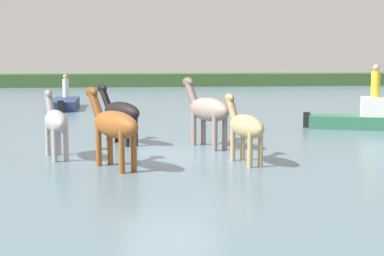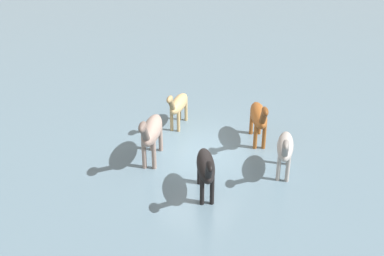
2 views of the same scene
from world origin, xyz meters
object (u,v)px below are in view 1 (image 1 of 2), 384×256
(horse_chestnut_trailing, at_px, (207,109))
(horse_dark_mare, at_px, (56,121))
(boat_launch_far, at_px, (65,105))
(horse_mid_herd, at_px, (120,112))
(horse_gray_outer, at_px, (245,126))
(person_boatman_standing, at_px, (376,82))
(horse_lead, at_px, (114,125))
(person_helmsman_aft, at_px, (66,87))
(boat_motor_center, at_px, (370,121))

(horse_chestnut_trailing, bearing_deg, horse_dark_mare, 85.84)
(boat_launch_far, bearing_deg, horse_mid_herd, -168.42)
(horse_gray_outer, height_order, person_boatman_standing, person_boatman_standing)
(horse_chestnut_trailing, bearing_deg, boat_launch_far, -0.62)
(horse_chestnut_trailing, height_order, horse_mid_herd, horse_chestnut_trailing)
(horse_chestnut_trailing, distance_m, horse_lead, 3.96)
(person_helmsman_aft, bearing_deg, boat_motor_center, -41.38)
(horse_chestnut_trailing, height_order, boat_motor_center, horse_chestnut_trailing)
(horse_gray_outer, distance_m, person_helmsman_aft, 17.74)
(horse_mid_herd, bearing_deg, person_boatman_standing, -106.54)
(horse_mid_herd, bearing_deg, horse_gray_outer, -172.18)
(boat_launch_far, bearing_deg, boat_motor_center, -131.88)
(person_helmsman_aft, bearing_deg, horse_lead, -81.23)
(boat_motor_center, bearing_deg, horse_dark_mare, -135.54)
(person_helmsman_aft, bearing_deg, horse_gray_outer, -70.88)
(horse_mid_herd, bearing_deg, person_helmsman_aft, -19.85)
(person_helmsman_aft, bearing_deg, horse_dark_mare, -85.83)
(person_boatman_standing, bearing_deg, horse_gray_outer, -135.15)
(horse_chestnut_trailing, distance_m, person_helmsman_aft, 15.03)
(horse_lead, bearing_deg, person_boatman_standing, -84.42)
(horse_dark_mare, height_order, person_boatman_standing, person_boatman_standing)
(person_boatman_standing, bearing_deg, horse_dark_mare, -156.28)
(horse_mid_herd, relative_size, horse_dark_mare, 0.95)
(boat_motor_center, bearing_deg, horse_chestnut_trailing, -131.43)
(horse_chestnut_trailing, distance_m, horse_mid_herd, 2.69)
(person_helmsman_aft, bearing_deg, horse_mid_herd, -78.02)
(horse_mid_herd, xyz_separation_m, person_helmsman_aft, (-2.78, 13.11, 0.16))
(horse_gray_outer, xyz_separation_m, horse_dark_mare, (-4.69, 1.39, 0.04))
(horse_chestnut_trailing, relative_size, boat_launch_far, 0.53)
(horse_dark_mare, xyz_separation_m, person_helmsman_aft, (-1.12, 15.37, 0.18))
(boat_motor_center, distance_m, boat_launch_far, 15.90)
(horse_gray_outer, bearing_deg, person_helmsman_aft, 6.82)
(horse_gray_outer, height_order, horse_dark_mare, horse_dark_mare)
(horse_lead, relative_size, horse_dark_mare, 1.03)
(horse_lead, bearing_deg, horse_gray_outer, -114.51)
(horse_dark_mare, relative_size, boat_motor_center, 0.51)
(horse_chestnut_trailing, xyz_separation_m, horse_mid_herd, (-2.51, 0.97, -0.13))
(horse_chestnut_trailing, bearing_deg, boat_motor_center, -82.98)
(horse_chestnut_trailing, relative_size, person_boatman_standing, 2.13)
(horse_mid_herd, xyz_separation_m, person_boatman_standing, (9.24, 2.53, 0.75))
(horse_gray_outer, xyz_separation_m, person_helmsman_aft, (-5.81, 16.76, 0.22))
(horse_dark_mare, distance_m, person_boatman_standing, 11.93)
(horse_dark_mare, relative_size, person_boatman_standing, 1.87)
(horse_lead, distance_m, person_helmsman_aft, 17.20)
(horse_dark_mare, xyz_separation_m, boat_launch_far, (-1.19, 15.36, -0.78))
(horse_lead, bearing_deg, horse_dark_mare, 14.01)
(horse_gray_outer, bearing_deg, boat_motor_center, -56.43)
(horse_lead, distance_m, horse_mid_herd, 3.89)
(person_helmsman_aft, bearing_deg, horse_chestnut_trailing, -69.39)
(boat_motor_center, height_order, boat_launch_far, boat_motor_center)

